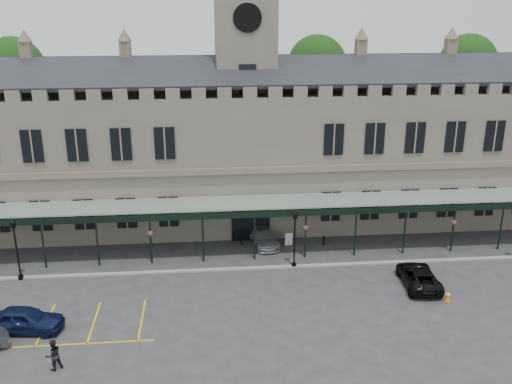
{
  "coord_description": "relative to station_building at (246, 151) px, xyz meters",
  "views": [
    {
      "loc": [
        -3.62,
        -33.37,
        19.65
      ],
      "look_at": [
        0.0,
        6.0,
        6.0
      ],
      "focal_mm": 40.0,
      "sensor_mm": 36.0,
      "label": 1
    }
  ],
  "objects": [
    {
      "name": "car_taxi",
      "position": [
        1.0,
        -5.91,
        -5.8
      ],
      "size": [
        2.52,
        4.8,
        1.33
      ],
      "primitive_type": "imported",
      "rotation": [
        0.0,
        0.0,
        0.15
      ],
      "color": "#999BA0",
      "rests_on": "ground"
    },
    {
      "name": "person_b",
      "position": [
        -12.3,
        -21.64,
        -5.54
      ],
      "size": [
        1.14,
        1.08,
        1.85
      ],
      "primitive_type": "imported",
      "rotation": [
        0.0,
        0.0,
        3.73
      ],
      "color": "black",
      "rests_on": "ground"
    },
    {
      "name": "traffic_cone",
      "position": [
        12.49,
        -16.36,
        -6.1
      ],
      "size": [
        0.47,
        0.47,
        0.75
      ],
      "rotation": [
        0.0,
        0.0,
        0.25
      ],
      "color": "orange",
      "rests_on": "ground"
    },
    {
      "name": "kerb",
      "position": [
        0.0,
        -10.41,
        -6.41
      ],
      "size": [
        60.0,
        0.4,
        0.12
      ],
      "primitive_type": "cube",
      "color": "gray",
      "rests_on": "ground"
    },
    {
      "name": "lamp_post_mid",
      "position": [
        2.87,
        -10.39,
        -3.68
      ],
      "size": [
        0.45,
        0.45,
        4.71
      ],
      "color": "black",
      "rests_on": "ground"
    },
    {
      "name": "tree_behind_right",
      "position": [
        24.0,
        9.09,
        6.35
      ],
      "size": [
        6.0,
        6.0,
        16.0
      ],
      "color": "#332314",
      "rests_on": "ground"
    },
    {
      "name": "clock_tower",
      "position": [
        0.0,
        0.09,
        6.64
      ],
      "size": [
        5.6,
        5.6,
        24.8
      ],
      "color": "#5F5A4F",
      "rests_on": "ground"
    },
    {
      "name": "car_left_a",
      "position": [
        -15.0,
        -17.57,
        -5.67
      ],
      "size": [
        4.87,
        2.44,
        1.59
      ],
      "primitive_type": "imported",
      "rotation": [
        0.0,
        0.0,
        1.45
      ],
      "color": "#0C1739",
      "rests_on": "ground"
    },
    {
      "name": "canopy",
      "position": [
        0.0,
        -8.45,
        -4.06
      ],
      "size": [
        50.0,
        4.1,
        4.3
      ],
      "color": "#8C9E93",
      "rests_on": "ground"
    },
    {
      "name": "tree_behind_left",
      "position": [
        -22.0,
        9.09,
        6.35
      ],
      "size": [
        6.0,
        6.0,
        16.0
      ],
      "color": "#332314",
      "rests_on": "ground"
    },
    {
      "name": "parking_markings",
      "position": [
        -14.0,
        -17.41,
        -6.47
      ],
      "size": [
        16.0,
        6.0,
        0.01
      ],
      "primitive_type": null,
      "color": "gold",
      "rests_on": "ground"
    },
    {
      "name": "lamp_post_left",
      "position": [
        -17.34,
        -10.52,
        -3.61
      ],
      "size": [
        0.46,
        0.46,
        4.82
      ],
      "color": "black",
      "rests_on": "ground"
    },
    {
      "name": "sign_board",
      "position": [
        3.06,
        -6.35,
        -5.94
      ],
      "size": [
        0.63,
        0.12,
        1.08
      ],
      "rotation": [
        0.0,
        0.0,
        0.11
      ],
      "color": "black",
      "rests_on": "ground"
    },
    {
      "name": "ground",
      "position": [
        0.0,
        -15.91,
        -6.47
      ],
      "size": [
        140.0,
        140.0,
        0.0
      ],
      "primitive_type": "plane",
      "color": "#303033"
    },
    {
      "name": "station_building",
      "position": [
        0.0,
        0.0,
        0.0
      ],
      "size": [
        60.0,
        10.36,
        17.3
      ],
      "color": "#5F5A4F",
      "rests_on": "ground"
    },
    {
      "name": "bollard_right",
      "position": [
        5.95,
        -6.6,
        -6.05
      ],
      "size": [
        0.15,
        0.15,
        0.84
      ],
      "primitive_type": "cylinder",
      "color": "black",
      "rests_on": "ground"
    },
    {
      "name": "bollard_left",
      "position": [
        -0.84,
        -5.92,
        -6.04
      ],
      "size": [
        0.15,
        0.15,
        0.85
      ],
      "primitive_type": "cylinder",
      "color": "black",
      "rests_on": "ground"
    },
    {
      "name": "car_van",
      "position": [
        11.28,
        -14.05,
        -5.77
      ],
      "size": [
        2.65,
        5.16,
        1.39
      ],
      "primitive_type": "imported",
      "rotation": [
        0.0,
        0.0,
        3.07
      ],
      "color": "black",
      "rests_on": "ground"
    },
    {
      "name": "tree_behind_mid",
      "position": [
        8.0,
        9.09,
        6.35
      ],
      "size": [
        6.0,
        6.0,
        16.0
      ],
      "color": "#332314",
      "rests_on": "ground"
    }
  ]
}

